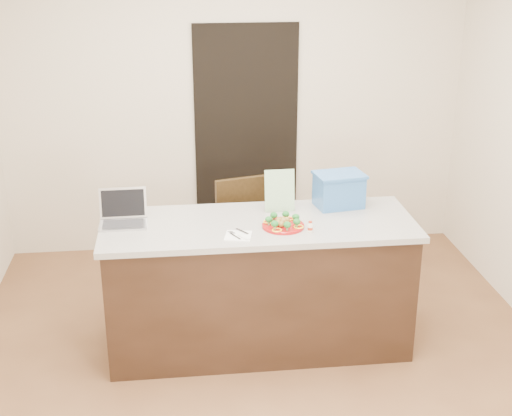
{
  "coord_description": "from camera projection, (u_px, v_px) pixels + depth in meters",
  "views": [
    {
      "loc": [
        -0.52,
        -4.04,
        2.69
      ],
      "look_at": [
        -0.02,
        0.2,
        1.04
      ],
      "focal_mm": 50.0,
      "sensor_mm": 36.0,
      "label": 1
    }
  ],
  "objects": [
    {
      "name": "blue_box",
      "position": [
        339.0,
        190.0,
        4.9
      ],
      "size": [
        0.37,
        0.29,
        0.24
      ],
      "rotation": [
        0.0,
        0.0,
        0.16
      ],
      "color": "#2C5EA0",
      "rests_on": "island"
    },
    {
      "name": "yogurt_bottle",
      "position": [
        310.0,
        227.0,
        4.51
      ],
      "size": [
        0.03,
        0.03,
        0.07
      ],
      "rotation": [
        0.0,
        0.0,
        0.35
      ],
      "color": "silver",
      "rests_on": "island"
    },
    {
      "name": "room_shell",
      "position": [
        264.0,
        128.0,
        4.18
      ],
      "size": [
        4.0,
        4.0,
        4.0
      ],
      "color": "white",
      "rests_on": "ground"
    },
    {
      "name": "broccoli",
      "position": [
        283.0,
        219.0,
        4.57
      ],
      "size": [
        0.23,
        0.23,
        0.04
      ],
      "color": "#144E1D",
      "rests_on": "plate"
    },
    {
      "name": "laptop",
      "position": [
        123.0,
        214.0,
        4.64
      ],
      "size": [
        0.31,
        0.24,
        0.22
      ],
      "rotation": [
        0.0,
        0.0,
        0.01
      ],
      "color": "#AFAFB4",
      "rests_on": "island"
    },
    {
      "name": "meatballs",
      "position": [
        282.0,
        222.0,
        4.58
      ],
      "size": [
        0.1,
        0.11,
        0.04
      ],
      "color": "olive",
      "rests_on": "plate"
    },
    {
      "name": "plate",
      "position": [
        283.0,
        226.0,
        4.59
      ],
      "size": [
        0.27,
        0.27,
        0.02
      ],
      "rotation": [
        0.0,
        0.0,
        -0.15
      ],
      "color": "#9A0E0E",
      "rests_on": "island"
    },
    {
      "name": "island",
      "position": [
        259.0,
        285.0,
        4.83
      ],
      "size": [
        2.06,
        0.76,
        0.92
      ],
      "color": "black",
      "rests_on": "ground"
    },
    {
      "name": "ground",
      "position": [
        263.0,
        363.0,
        4.77
      ],
      "size": [
        4.0,
        4.0,
        0.0
      ],
      "primitive_type": "plane",
      "color": "brown",
      "rests_on": "ground"
    },
    {
      "name": "knife",
      "position": [
        243.0,
        236.0,
        4.43
      ],
      "size": [
        0.08,
        0.2,
        0.01
      ],
      "rotation": [
        0.0,
        0.0,
        0.61
      ],
      "color": "silver",
      "rests_on": "napkin"
    },
    {
      "name": "napkin",
      "position": [
        238.0,
        236.0,
        4.45
      ],
      "size": [
        0.19,
        0.19,
        0.01
      ],
      "primitive_type": "cube",
      "rotation": [
        0.0,
        0.0,
        -0.21
      ],
      "color": "silver",
      "rests_on": "island"
    },
    {
      "name": "doorway",
      "position": [
        246.0,
        139.0,
        6.25
      ],
      "size": [
        0.9,
        0.02,
        2.0
      ],
      "primitive_type": "cube",
      "color": "black",
      "rests_on": "ground"
    },
    {
      "name": "pepper_rings",
      "position": [
        283.0,
        224.0,
        4.58
      ],
      "size": [
        0.25,
        0.25,
        0.01
      ],
      "color": "yellow",
      "rests_on": "plate"
    },
    {
      "name": "chair",
      "position": [
        244.0,
        234.0,
        5.43
      ],
      "size": [
        0.52,
        0.52,
        0.96
      ],
      "rotation": [
        0.0,
        0.0,
        0.25
      ],
      "color": "#372410",
      "rests_on": "ground"
    },
    {
      "name": "fork",
      "position": [
        235.0,
        235.0,
        4.45
      ],
      "size": [
        0.07,
        0.15,
        0.0
      ],
      "rotation": [
        0.0,
        0.0,
        0.48
      ],
      "color": "#B2B2B7",
      "rests_on": "napkin"
    },
    {
      "name": "leaflet",
      "position": [
        280.0,
        191.0,
        4.81
      ],
      "size": [
        0.2,
        0.05,
        0.29
      ],
      "primitive_type": "cube",
      "rotation": [
        -0.14,
        0.0,
        0.04
      ],
      "color": "silver",
      "rests_on": "island"
    }
  ]
}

